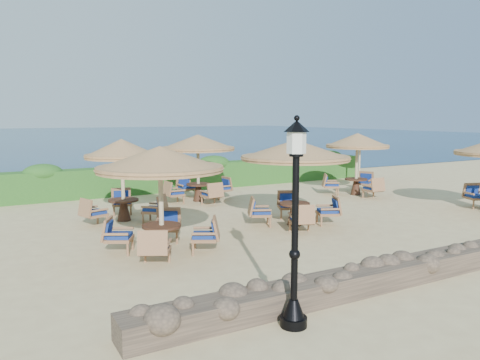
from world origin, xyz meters
TOP-DOWN VIEW (x-y plane):
  - ground at (0.00, 0.00)m, footprint 120.00×120.00m
  - sea at (0.00, 70.00)m, footprint 160.00×160.00m
  - hedge at (0.00, 7.20)m, footprint 18.00×0.90m
  - stone_wall at (0.00, -6.20)m, footprint 15.00×0.65m
  - lamp_post at (-4.80, -6.80)m, footprint 0.44×0.44m
  - extra_parasol at (7.80, 5.20)m, footprint 2.30×2.30m
  - cafe_set_0 at (-5.27, -1.85)m, footprint 3.13×3.13m
  - cafe_set_1 at (-0.67, -1.01)m, footprint 3.37×3.37m
  - cafe_set_3 at (-5.14, 2.17)m, footprint 2.72×2.63m
  - cafe_set_4 at (-1.59, 4.24)m, footprint 2.93×2.93m
  - cafe_set_5 at (4.96, 2.35)m, footprint 2.77×2.76m

SIDE VIEW (x-z plane):
  - ground at x=0.00m, z-range 0.00..0.00m
  - sea at x=0.00m, z-range 0.00..0.00m
  - stone_wall at x=0.00m, z-range 0.00..0.44m
  - hedge at x=0.00m, z-range 0.00..1.20m
  - lamp_post at x=-4.80m, z-range -0.10..3.21m
  - cafe_set_3 at x=-5.14m, z-range 0.46..3.12m
  - cafe_set_4 at x=-1.59m, z-range 0.53..3.18m
  - cafe_set_5 at x=4.96m, z-range 0.55..3.21m
  - cafe_set_0 at x=-5.27m, z-range 0.57..3.23m
  - cafe_set_1 at x=-0.67m, z-range 0.62..3.27m
  - extra_parasol at x=7.80m, z-range 0.97..3.37m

